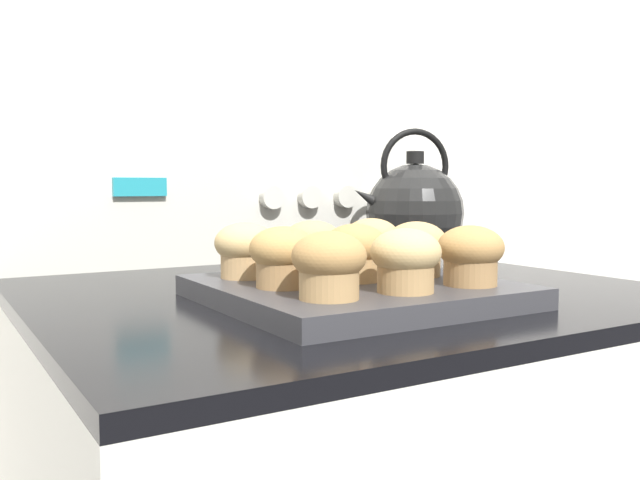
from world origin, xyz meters
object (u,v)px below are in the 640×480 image
Objects in this scene: muffin_r2_c1 at (312,246)px; tea_kettle at (414,211)px; muffin_r1_c2 at (416,248)px; muffin_r2_c2 at (372,242)px; muffin_pan at (354,291)px; muffin_r2_c0 at (245,249)px; muffin_r1_c1 at (355,251)px; muffin_r0_c0 at (329,264)px; muffin_r0_c2 at (470,254)px; muffin_r1_c0 at (283,256)px; muffin_r0_c1 at (406,259)px.

muffin_r2_c1 is 0.32× the size of tea_kettle.
muffin_r1_c2 and muffin_r2_c2 have the same top height.
muffin_pan is at bearing -137.87° from tea_kettle.
muffin_r2_c0 is at bearing -179.63° from muffin_r2_c2.
muffin_r2_c0 is at bearing 136.68° from muffin_r1_c1.
muffin_pan is at bearing 45.11° from muffin_r0_c0.
muffin_r0_c0 is 0.17m from muffin_r0_c2.
muffin_r1_c0 is 1.00× the size of muffin_r2_c2.
muffin_r1_c1 and muffin_r1_c2 have the same top height.
muffin_r2_c2 is (-0.00, 0.17, 0.00)m from muffin_r0_c2.
tea_kettle is at bearing 35.05° from muffin_r1_c0.
muffin_r0_c0 is at bearing 179.26° from muffin_r0_c2.
muffin_r0_c1 is 1.00× the size of muffin_r0_c2.
muffin_r2_c2 is at bearing 90.16° from muffin_r1_c2.
muffin_pan is at bearing -157.21° from muffin_r1_c1.
muffin_r1_c0 is at bearing -134.95° from muffin_r2_c1.
muffin_pan is 4.32× the size of muffin_r0_c2.
muffin_r2_c2 is (0.08, 0.09, 0.00)m from muffin_r1_c1.
muffin_r2_c0 is (-0.17, 0.09, 0.00)m from muffin_r1_c2.
muffin_r1_c1 is at bearing 22.79° from muffin_pan.
muffin_r0_c0 is at bearing -153.64° from muffin_r1_c2.
tea_kettle reaches higher than muffin_r2_c1.
muffin_r1_c2 is 1.00× the size of muffin_r2_c0.
muffin_r0_c1 is at bearing -115.71° from muffin_r2_c2.
muffin_r1_c1 is 1.00× the size of muffin_r1_c2.
tea_kettle is at bearing 31.76° from muffin_r2_c1.
muffin_r0_c1 is 0.47m from tea_kettle.
muffin_r1_c1 is (0.00, 0.09, 0.00)m from muffin_r0_c1.
muffin_r1_c0 is at bearing -153.08° from muffin_r2_c2.
muffin_r1_c0 and muffin_r2_c0 have the same top height.
muffin_r1_c1 and muffin_r2_c0 have the same top height.
muffin_r1_c0 is 0.32× the size of tea_kettle.
tea_kettle is (0.38, 0.35, 0.03)m from muffin_r0_c0.
tea_kettle is (0.30, 0.36, 0.03)m from muffin_r0_c1.
muffin_r2_c1 is at bearing 117.93° from muffin_r0_c2.
muffin_r1_c0 is (-0.00, 0.08, 0.00)m from muffin_r0_c0.
muffin_r0_c1 is 0.19m from muffin_r2_c2.
muffin_r0_c1 is 1.00× the size of muffin_r1_c1.
muffin_r0_c2 is 1.00× the size of muffin_r1_c2.
muffin_r1_c1 is (-0.08, 0.09, 0.00)m from muffin_r0_c2.
muffin_r1_c2 is (0.17, -0.00, 0.00)m from muffin_r1_c0.
muffin_r1_c2 reaches higher than muffin_pan.
muffin_r0_c0 is at bearing -134.58° from muffin_r2_c2.
muffin_r2_c0 is 1.00× the size of muffin_r2_c2.
muffin_r2_c1 is (0.08, 0.17, 0.00)m from muffin_r0_c0.
muffin_pan is 0.41m from tea_kettle.
muffin_r0_c2 and muffin_r1_c2 have the same top height.
muffin_r0_c2 is 1.00× the size of muffin_r1_c1.
muffin_r1_c2 is (0.09, 0.00, 0.04)m from muffin_pan.
muffin_r0_c2 is 0.17m from muffin_r2_c2.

